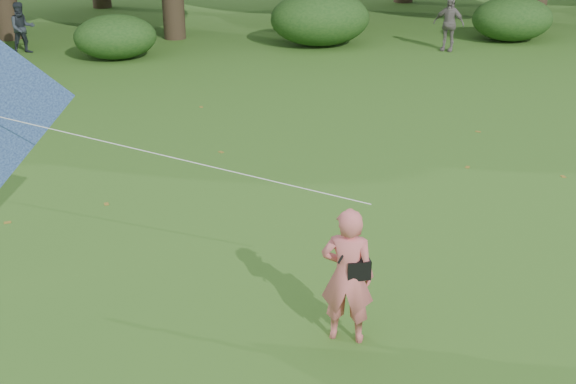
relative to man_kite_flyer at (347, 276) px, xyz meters
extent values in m
plane|color=#265114|center=(0.55, -0.58, -0.93)|extent=(100.00, 100.00, 0.00)
imported|color=#DE6868|center=(0.00, 0.00, 0.00)|extent=(0.79, 0.66, 1.85)
imported|color=#272D34|center=(-6.53, 17.86, -0.08)|extent=(1.01, 0.90, 1.70)
imported|color=slate|center=(7.66, 15.70, -0.02)|extent=(1.11, 1.01, 1.81)
cube|color=black|center=(0.12, -0.03, 0.11)|extent=(0.30, 0.20, 0.26)
cylinder|color=black|center=(0.00, -0.04, 0.47)|extent=(0.33, 0.14, 0.47)
cylinder|color=white|center=(-2.16, 0.96, 1.40)|extent=(4.82, 2.02, 0.84)
ellipsoid|color=#264919|center=(-3.45, 16.52, -0.21)|extent=(2.66, 2.09, 1.42)
ellipsoid|color=#264919|center=(3.55, 17.32, 0.01)|extent=(3.50, 2.75, 1.88)
ellipsoid|color=#264919|center=(10.55, 16.82, -0.14)|extent=(2.94, 2.31, 1.58)
cube|color=olive|center=(5.68, 4.53, -0.92)|extent=(0.09, 0.13, 0.01)
cube|color=olive|center=(5.15, 7.43, -0.92)|extent=(0.14, 0.14, 0.01)
cube|color=olive|center=(-1.13, 10.58, -0.92)|extent=(0.10, 0.13, 0.01)
cube|color=olive|center=(-3.27, 4.82, -0.92)|extent=(0.10, 0.13, 0.01)
cube|color=olive|center=(-0.94, 7.15, -0.92)|extent=(0.13, 0.14, 0.01)
cube|color=olive|center=(-4.92, 4.35, -0.92)|extent=(0.13, 0.10, 0.01)
cube|color=olive|center=(3.99, 5.35, -0.92)|extent=(0.13, 0.14, 0.01)
camera|label=1|loc=(-2.15, -7.59, 4.61)|focal=45.00mm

